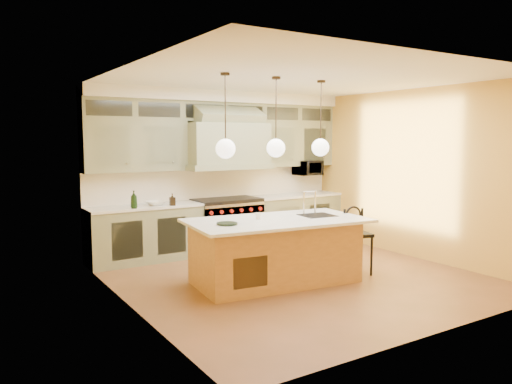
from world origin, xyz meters
TOP-DOWN VIEW (x-y plane):
  - floor at (0.00, 0.00)m, footprint 5.00×5.00m
  - ceiling at (0.00, 0.00)m, footprint 5.00×5.00m
  - wall_back at (0.00, 2.50)m, footprint 5.00×0.00m
  - wall_front at (0.00, -2.50)m, footprint 5.00×0.00m
  - wall_left at (-2.50, 0.00)m, footprint 0.00×5.00m
  - wall_right at (2.50, 0.00)m, footprint 0.00×5.00m
  - back_cabinetry at (0.00, 2.23)m, footprint 5.00×0.77m
  - range at (0.00, 2.14)m, footprint 1.20×0.74m
  - kitchen_island at (-0.39, -0.02)m, footprint 2.64×1.59m
  - counter_stool at (0.91, -0.30)m, footprint 0.43×0.43m
  - microwave at (1.95, 2.25)m, footprint 0.54×0.37m
  - oil_bottle_a at (-1.81, 1.92)m, footprint 0.11×0.11m
  - oil_bottle_b at (-1.15, 1.92)m, footprint 0.10×0.11m
  - fruit_bowl at (-1.38, 2.09)m, footprint 0.34×0.34m
  - cup at (-0.62, 0.09)m, footprint 0.10×0.10m
  - pendant_left at (-1.20, -0.02)m, footprint 0.26×0.26m
  - pendant_center at (-0.40, -0.02)m, footprint 0.26×0.26m
  - pendant_right at (0.40, -0.02)m, footprint 0.26×0.26m

SIDE VIEW (x-z plane):
  - floor at x=0.00m, z-range 0.00..0.00m
  - kitchen_island at x=-0.39m, z-range -0.20..1.15m
  - range at x=0.00m, z-range 0.01..0.97m
  - counter_stool at x=0.91m, z-range 0.06..1.09m
  - cup at x=-0.62m, z-range 0.92..1.01m
  - fruit_bowl at x=-1.38m, z-range 0.94..1.01m
  - oil_bottle_b at x=-1.15m, z-range 0.94..1.14m
  - oil_bottle_a at x=-1.81m, z-range 0.94..1.23m
  - back_cabinetry at x=0.00m, z-range -0.02..2.88m
  - microwave at x=1.95m, z-range 1.30..1.60m
  - wall_back at x=0.00m, z-range -1.05..3.95m
  - wall_front at x=0.00m, z-range -1.05..3.95m
  - wall_left at x=-2.50m, z-range -1.05..3.95m
  - wall_right at x=2.50m, z-range -1.05..3.95m
  - pendant_left at x=-1.20m, z-range 1.39..2.50m
  - pendant_center at x=-0.40m, z-range 1.39..2.50m
  - pendant_right at x=0.40m, z-range 1.39..2.50m
  - ceiling at x=0.00m, z-range 2.90..2.90m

